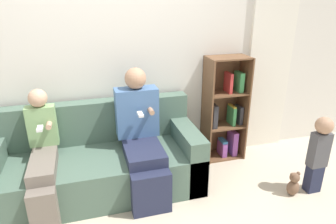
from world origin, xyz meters
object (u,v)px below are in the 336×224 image
Objects in this scene: child_seated at (42,155)px; toddler_standing at (319,151)px; bookshelf at (225,113)px; teddy_bear at (293,184)px; adult_seated at (141,132)px; couch at (97,164)px.

toddler_standing is (2.62, -0.52, -0.08)m from child_seated.
bookshelf reaches higher than toddler_standing.
child_seated reaches higher than teddy_bear.
child_seated is 2.09m from bookshelf.
child_seated is 2.67m from toddler_standing.
adult_seated is 0.94m from child_seated.
couch is 1.91× the size of child_seated.
teddy_bear is (1.90, -0.67, -0.17)m from couch.
child_seated reaches higher than couch.
child_seated is 2.47m from teddy_bear.
couch is at bearing 16.30° from child_seated.
bookshelf is 1.11m from teddy_bear.
child_seated is 0.87× the size of bookshelf.
couch is 1.61m from bookshelf.
bookshelf reaches higher than teddy_bear.
toddler_standing is at bearing -18.43° from adult_seated.
couch is 0.56m from child_seated.
toddler_standing is at bearing -58.82° from bookshelf.
adult_seated is 1.64m from teddy_bear.
bookshelf is at bearing 11.88° from child_seated.
adult_seated is at bearing 2.66° from child_seated.
child_seated is at bearing 168.78° from toddler_standing.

